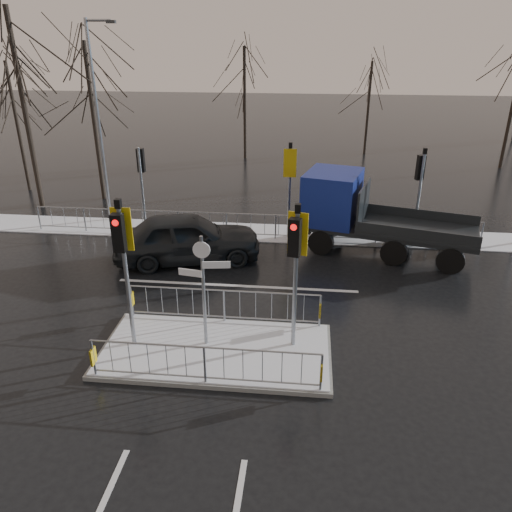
# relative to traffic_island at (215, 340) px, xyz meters

# --- Properties ---
(ground) EXTENTS (120.00, 120.00, 0.00)m
(ground) POSITION_rel_traffic_island_xyz_m (0.01, -0.01, -0.39)
(ground) COLOR black
(ground) RESTS_ON ground
(snow_verge) EXTENTS (30.00, 2.00, 0.04)m
(snow_verge) POSITION_rel_traffic_island_xyz_m (0.01, 8.59, -0.37)
(snow_verge) COLOR silver
(snow_verge) RESTS_ON ground
(lane_markings) EXTENTS (8.00, 11.38, 0.01)m
(lane_markings) POSITION_rel_traffic_island_xyz_m (0.01, -0.34, -0.39)
(lane_markings) COLOR silver
(lane_markings) RESTS_ON ground
(traffic_island) EXTENTS (6.00, 3.04, 4.15)m
(traffic_island) POSITION_rel_traffic_island_xyz_m (0.00, 0.00, 0.00)
(traffic_island) COLOR #61615C
(traffic_island) RESTS_ON ground
(far_kerb_fixtures) EXTENTS (18.00, 0.65, 3.83)m
(far_kerb_fixtures) POSITION_rel_traffic_island_xyz_m (0.31, 8.08, 0.63)
(far_kerb_fixtures) COLOR gray
(far_kerb_fixtures) RESTS_ON ground
(car_far_lane) EXTENTS (5.62, 3.39, 1.79)m
(car_far_lane) POSITION_rel_traffic_island_xyz_m (-2.03, 5.63, 0.50)
(car_far_lane) COLOR black
(car_far_lane) RESTS_ON ground
(flatbed_truck) EXTENTS (6.70, 3.86, 2.93)m
(flatbed_truck) POSITION_rel_traffic_island_xyz_m (4.04, 7.44, 1.17)
(flatbed_truck) COLOR black
(flatbed_truck) RESTS_ON ground
(tree_near_a) EXTENTS (4.75, 4.75, 8.97)m
(tree_near_a) POSITION_rel_traffic_island_xyz_m (-10.49, 10.99, 5.72)
(tree_near_a) COLOR black
(tree_near_a) RESTS_ON ground
(tree_near_b) EXTENTS (4.00, 4.00, 7.55)m
(tree_near_b) POSITION_rel_traffic_island_xyz_m (-7.99, 12.49, 4.76)
(tree_near_b) COLOR black
(tree_near_b) RESTS_ON ground
(tree_near_c) EXTENTS (3.50, 3.50, 6.61)m
(tree_near_c) POSITION_rel_traffic_island_xyz_m (-12.49, 13.49, 4.11)
(tree_near_c) COLOR black
(tree_near_c) RESTS_ON ground
(tree_far_a) EXTENTS (3.75, 3.75, 7.08)m
(tree_far_a) POSITION_rel_traffic_island_xyz_m (-1.99, 21.99, 4.43)
(tree_far_a) COLOR black
(tree_far_a) RESTS_ON ground
(tree_far_b) EXTENTS (3.25, 3.25, 6.14)m
(tree_far_b) POSITION_rel_traffic_island_xyz_m (6.01, 23.99, 3.79)
(tree_far_b) COLOR black
(tree_far_b) RESTS_ON ground
(street_lamp_left) EXTENTS (1.25, 0.18, 8.20)m
(street_lamp_left) POSITION_rel_traffic_island_xyz_m (-6.42, 9.49, 4.10)
(street_lamp_left) COLOR gray
(street_lamp_left) RESTS_ON ground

